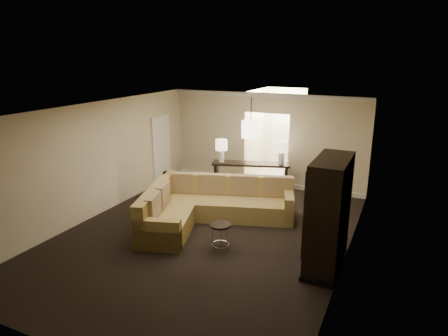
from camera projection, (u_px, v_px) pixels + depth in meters
The scene contains 19 objects.
ground at pixel (205, 235), 8.91m from camera, with size 8.00×8.00×0.00m, color black.
wall_back at pixel (266, 140), 12.00m from camera, with size 6.00×0.04×2.80m, color beige.
wall_front at pixel (57, 260), 5.04m from camera, with size 6.00×0.04×2.80m, color beige.
wall_left at pixel (96, 160), 9.74m from camera, with size 0.04×8.00×2.80m, color beige.
wall_right at pixel (349, 196), 7.30m from camera, with size 0.04×8.00×2.80m, color beige.
ceiling at pixel (203, 110), 8.13m from camera, with size 6.00×8.00×0.02m, color white.
crown_molding at pixel (267, 95), 11.59m from camera, with size 6.00×0.10×0.12m, color silver.
baseboard at pixel (264, 182), 12.33m from camera, with size 6.00×0.10×0.12m, color silver.
side_door at pixel (161, 150), 12.27m from camera, with size 0.05×0.90×2.10m, color white.
foyer at pixel (279, 135), 13.20m from camera, with size 1.44×2.02×2.80m.
sectional_sofa at pixel (207, 206), 9.52m from camera, with size 3.49×3.42×0.99m.
coffee_table at pixel (165, 208), 9.98m from camera, with size 1.02×1.02×0.38m.
console_table at pixel (251, 174), 11.62m from camera, with size 2.28×1.16×0.86m.
armoire at pixel (328, 217), 7.33m from camera, with size 0.63×1.48×2.13m.
drink_table at pixel (220, 231), 8.18m from camera, with size 0.44×0.44×0.55m.
table_lamp_left at pixel (221, 147), 11.51m from camera, with size 0.34×0.34×0.66m.
table_lamp_right at pixel (282, 149), 11.30m from camera, with size 0.34×0.34×0.66m.
pendant_light at pixel (251, 129), 10.72m from camera, with size 0.38×0.38×1.09m.
person at pixel (293, 148), 13.33m from camera, with size 0.62×0.41×1.72m, color beige.
Camera 1 is at (3.83, -7.20, 3.92)m, focal length 32.00 mm.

